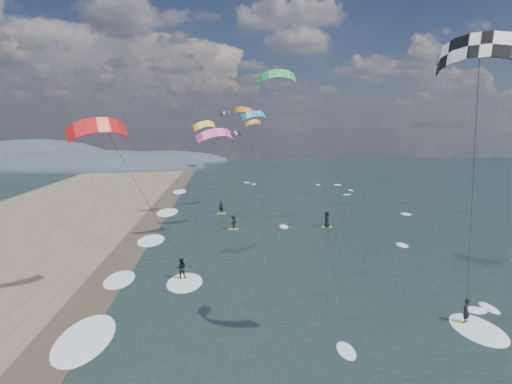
{
  "coord_description": "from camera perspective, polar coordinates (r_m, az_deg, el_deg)",
  "views": [
    {
      "loc": [
        -3.08,
        -16.24,
        11.43
      ],
      "look_at": [
        -1.0,
        12.0,
        7.0
      ],
      "focal_mm": 30.0,
      "sensor_mm": 36.0,
      "label": 1
    }
  ],
  "objects": [
    {
      "name": "wet_sand_strip",
      "position": [
        29.97,
        -21.87,
        -14.19
      ],
      "size": [
        3.0,
        240.0,
        0.0
      ],
      "primitive_type": "cube",
      "color": "#382D23",
      "rests_on": "ground"
    },
    {
      "name": "coastal_hills",
      "position": [
        131.43,
        -22.76,
        3.21
      ],
      "size": [
        80.0,
        41.0,
        15.0
      ],
      "color": "#3D4756",
      "rests_on": "ground"
    },
    {
      "name": "kitesurfer_near_a",
      "position": [
        20.77,
        27.57,
        7.45
      ],
      "size": [
        7.55,
        9.12,
        15.48
      ],
      "color": "#E3F42B",
      "rests_on": "ground"
    },
    {
      "name": "kitesurfer_near_b",
      "position": [
        27.71,
        -15.9,
        1.03
      ],
      "size": [
        6.96,
        8.86,
        12.59
      ],
      "color": "#E3F42B",
      "rests_on": "ground"
    },
    {
      "name": "far_kitesurfers",
      "position": [
        49.5,
        1.63,
        -3.44
      ],
      "size": [
        13.12,
        9.45,
        1.84
      ],
      "color": "#E3F42B",
      "rests_on": "ground"
    },
    {
      "name": "bg_kite_field",
      "position": [
        65.3,
        -1.85,
        10.22
      ],
      "size": [
        11.11,
        67.4,
        7.82
      ],
      "color": "black",
      "rests_on": "ground"
    },
    {
      "name": "shoreline_surf",
      "position": [
        33.92,
        -17.45,
        -11.23
      ],
      "size": [
        2.4,
        79.4,
        0.11
      ],
      "color": "white",
      "rests_on": "ground"
    }
  ]
}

